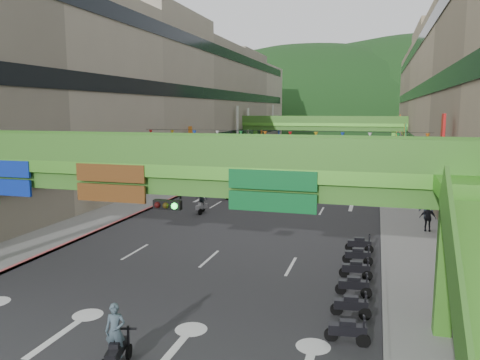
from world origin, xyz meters
TOP-DOWN VIEW (x-y plane):
  - road_slab at (0.00, 50.00)m, footprint 18.00×140.00m
  - sidewalk_left at (-11.00, 50.00)m, footprint 4.00×140.00m
  - sidewalk_right at (11.00, 50.00)m, footprint 4.00×140.00m
  - curb_left at (-9.10, 50.00)m, footprint 0.20×140.00m
  - curb_right at (9.10, 50.00)m, footprint 0.20×140.00m
  - building_row_left at (-18.93, 50.00)m, footprint 12.80×95.00m
  - building_row_right at (18.93, 50.00)m, footprint 12.80×95.00m
  - overpass_near at (0.93, 5.38)m, footprint 28.00×12.27m
  - overpass_far at (0.00, 65.00)m, footprint 28.00×2.20m
  - hill_left at (-15.00, 160.00)m, footprint 168.00×140.00m
  - hill_right at (25.00, 180.00)m, footprint 208.00×176.00m
  - bunting_string at (0.00, 30.00)m, footprint 26.00×0.36m
  - scooter_rider_near at (0.89, 1.00)m, footprint 0.77×1.58m
  - scooter_rider_mid at (1.82, 33.29)m, footprint 0.94×1.60m
  - scooter_rider_left at (-4.45, 22.49)m, footprint 1.02×1.59m
  - scooter_rider_far at (-4.30, 28.96)m, footprint 0.81×1.59m
  - parked_scooter_row at (7.80, 10.00)m, footprint 1.60×11.60m
  - car_silver at (-7.00, 59.43)m, footprint 1.70×4.14m
  - car_yellow at (0.08, 65.52)m, footprint 1.52×3.72m
  - pedestrian_red at (12.20, 10.56)m, footprint 0.79×0.63m
  - pedestrian_dark at (11.95, 21.17)m, footprint 1.03×0.45m
  - pedestrian_blue at (12.20, 24.91)m, footprint 0.77×0.55m

SIDE VIEW (x-z plane):
  - hill_left at x=-15.00m, z-range -56.00..56.00m
  - hill_right at x=25.00m, z-range -64.00..64.00m
  - road_slab at x=0.00m, z-range 0.00..0.02m
  - sidewalk_left at x=-11.00m, z-range 0.00..0.15m
  - sidewalk_right at x=11.00m, z-range 0.00..0.15m
  - curb_left at x=-9.10m, z-range 0.00..0.18m
  - curb_right at x=9.10m, z-range 0.00..0.18m
  - parked_scooter_row at x=7.80m, z-range -0.02..1.06m
  - car_yellow at x=0.08m, z-range 0.00..1.26m
  - car_silver at x=-7.00m, z-range 0.00..1.33m
  - pedestrian_blue at x=12.20m, z-range 0.00..1.54m
  - pedestrian_red at x=12.20m, z-range 0.00..1.57m
  - pedestrian_dark at x=11.95m, z-range 0.00..1.73m
  - scooter_rider_far at x=-4.30m, z-range -0.01..1.86m
  - scooter_rider_near at x=0.89m, z-range -0.06..2.03m
  - scooter_rider_left at x=-4.45m, z-range 0.00..2.00m
  - scooter_rider_mid at x=1.82m, z-range 0.05..2.26m
  - overpass_near at x=0.93m, z-range 1.66..8.76m
  - overpass_far at x=0.00m, z-range 1.85..8.95m
  - bunting_string at x=0.00m, z-range 5.73..6.19m
  - building_row_left at x=-18.93m, z-range -0.04..18.96m
  - building_row_right at x=18.93m, z-range -0.04..18.96m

